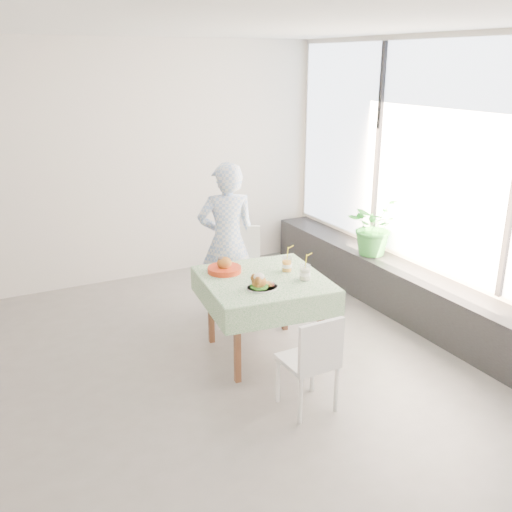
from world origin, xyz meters
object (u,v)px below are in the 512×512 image
chair_near (308,379)px  main_dish (261,284)px  diner (227,241)px  cafe_table (264,307)px  potted_plant (373,226)px  juice_cup_orange (287,265)px  chair_far (238,294)px

chair_near → main_dish: (-0.04, 0.71, 0.54)m
chair_near → diner: size_ratio=0.49×
cafe_table → potted_plant: size_ratio=1.77×
juice_cup_orange → chair_near: bearing=-110.7°
cafe_table → chair_far: bearing=82.6°
main_dish → cafe_table: bearing=56.2°
cafe_table → chair_far: 0.76m
diner → potted_plant: 1.67m
chair_far → potted_plant: size_ratio=1.48×
chair_near → juice_cup_orange: bearing=69.3°
juice_cup_orange → main_dish: bearing=-146.9°
diner → potted_plant: diner is taller
chair_far → chair_near: 1.67m
chair_near → diner: (0.17, 1.83, 0.57)m
chair_far → main_dish: 1.09m
main_dish → diner: bearing=79.6°
potted_plant → chair_near: bearing=-139.1°
cafe_table → chair_near: (-0.10, -0.92, -0.22)m
cafe_table → diner: size_ratio=0.71×
cafe_table → diner: (0.06, 0.91, 0.35)m
chair_far → cafe_table: bearing=-97.4°
chair_near → cafe_table: bearing=83.5°
diner → main_dish: diner is taller
diner → juice_cup_orange: (0.20, -0.86, -0.01)m
potted_plant → diner: bearing=171.3°
diner → juice_cup_orange: diner is taller
cafe_table → chair_near: size_ratio=1.45×
juice_cup_orange → potted_plant: potted_plant is taller
chair_near → potted_plant: size_ratio=1.22×
chair_far → juice_cup_orange: 0.87m
diner → main_dish: (-0.21, -1.12, -0.02)m
main_dish → potted_plant: (1.86, 0.87, 0.04)m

